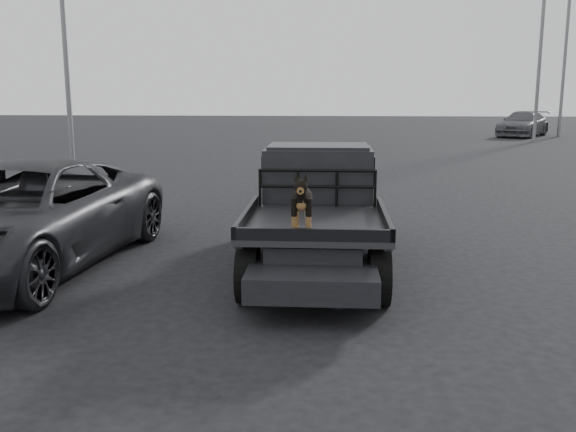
# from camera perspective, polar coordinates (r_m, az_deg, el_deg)

# --- Properties ---
(ground) EXTENTS (120.00, 120.00, 0.00)m
(ground) POSITION_cam_1_polar(r_m,az_deg,el_deg) (7.73, -0.24, -9.11)
(ground) COLOR black
(ground) RESTS_ON ground
(flatbed_ute) EXTENTS (2.00, 5.40, 0.92)m
(flatbed_ute) POSITION_cam_1_polar(r_m,az_deg,el_deg) (9.76, 2.55, -1.99)
(flatbed_ute) COLOR black
(flatbed_ute) RESTS_ON ground
(ute_cab) EXTENTS (1.72, 1.30, 0.88)m
(ute_cab) POSITION_cam_1_polar(r_m,az_deg,el_deg) (10.53, 2.71, 3.97)
(ute_cab) COLOR black
(ute_cab) RESTS_ON flatbed_ute
(headache_rack) EXTENTS (1.80, 0.08, 0.55)m
(headache_rack) POSITION_cam_1_polar(r_m,az_deg,el_deg) (9.81, 2.61, 2.46)
(headache_rack) COLOR black
(headache_rack) RESTS_ON flatbed_ute
(dog) EXTENTS (0.32, 0.60, 0.74)m
(dog) POSITION_cam_1_polar(r_m,az_deg,el_deg) (8.03, 1.26, 1.20)
(dog) COLOR black
(dog) RESTS_ON flatbed_ute
(parked_suv) EXTENTS (3.22, 6.05, 1.62)m
(parked_suv) POSITION_cam_1_polar(r_m,az_deg,el_deg) (10.41, -22.86, -0.07)
(parked_suv) COLOR #29292D
(parked_suv) RESTS_ON ground
(distant_car_b) EXTENTS (4.32, 5.29, 1.44)m
(distant_car_b) POSITION_cam_1_polar(r_m,az_deg,el_deg) (40.06, 20.16, 7.70)
(distant_car_b) COLOR #4F4F54
(distant_car_b) RESTS_ON ground
(floodlight_far) EXTENTS (1.08, 0.28, 13.04)m
(floodlight_far) POSITION_cam_1_polar(r_m,az_deg,el_deg) (40.67, 23.69, 16.54)
(floodlight_far) COLOR slate
(floodlight_far) RESTS_ON ground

